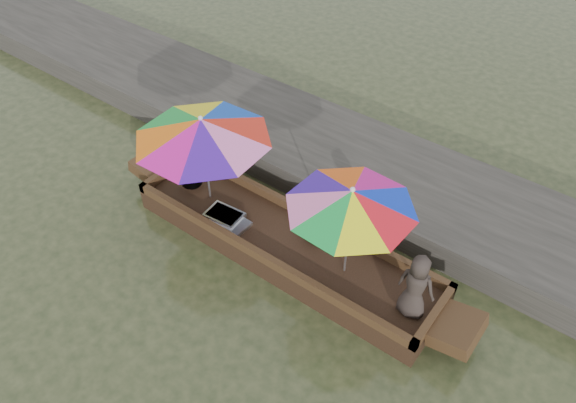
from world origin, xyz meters
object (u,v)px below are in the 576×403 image
Objects in this scene: charcoal_grill at (315,232)px; vendor at (416,286)px; tray_crayfish at (224,216)px; tray_scallop at (230,223)px; umbrella_stern at (348,232)px; umbrella_bow at (206,159)px; cooking_pot at (192,179)px; boat_hull at (284,245)px; supply_bag at (316,223)px.

vendor reaches higher than charcoal_grill.
tray_crayfish reaches higher than tray_scallop.
umbrella_stern is at bearing 8.27° from tray_scallop.
tray_scallop is at bearing -154.09° from charcoal_grill.
tray_crayfish is 0.92m from umbrella_bow.
vendor is at bearing -1.88° from cooking_pot.
umbrella_bow reaches higher than vendor.
boat_hull is at bearing -1.90° from cooking_pot.
vendor is at bearing -1.09° from umbrella_bow.
tray_crayfish is at bearing -16.76° from cooking_pot.
vendor is (4.11, -0.13, 0.43)m from cooking_pot.
vendor reaches higher than tray_scallop.
vendor is (2.97, 0.21, 0.49)m from tray_scallop.
boat_hull is 1.77m from umbrella_bow.
tray_scallop is 2.05m from umbrella_stern.
umbrella_bow is at bearing 180.00° from boat_hull.
charcoal_grill reaches higher than tray_scallop.
boat_hull is at bearing -123.63° from supply_bag.
cooking_pot is 0.32× the size of vendor.
cooking_pot is 1.20m from tray_scallop.
tray_scallop is at bearing -16.54° from cooking_pot.
umbrella_stern is at bearing 0.00° from boat_hull.
cooking_pot is at bearing 163.46° from tray_scallop.
cooking_pot is 1.03m from tray_crayfish.
tray_scallop is at bearing -22.15° from umbrella_bow.
supply_bag is at bearing -16.89° from vendor.
vendor reaches higher than boat_hull.
charcoal_grill is at bearing 39.78° from boat_hull.
cooking_pot reaches higher than charcoal_grill.
cooking_pot is 2.28m from supply_bag.
charcoal_grill is at bearing -62.33° from supply_bag.
tray_crayfish is (0.98, -0.30, -0.04)m from cooking_pot.
supply_bag reaches higher than tray_scallop.
tray_scallop is at bearing 2.14° from vendor.
tray_crayfish is 0.33× the size of umbrella_stern.
supply_bag is (0.29, 0.43, 0.30)m from boat_hull.
vendor is (3.13, 0.16, 0.47)m from tray_crayfish.
umbrella_stern reaches higher than supply_bag.
vendor is at bearing 2.94° from tray_crayfish.
umbrella_bow is at bearing 155.76° from tray_crayfish.
vendor reaches higher than supply_bag.
supply_bag is at bearing 32.52° from tray_scallop.
charcoal_grill is 0.16m from supply_bag.
boat_hull is 4.81× the size of vendor.
supply_bag is 1.96m from vendor.
supply_bag is at bearing 13.60° from umbrella_bow.
vendor is (1.79, -0.37, 0.45)m from charcoal_grill.
charcoal_grill is at bearing 157.40° from umbrella_stern.
tray_crayfish is (-0.98, -0.23, 0.22)m from boat_hull.
vendor is (1.86, -0.50, 0.39)m from supply_bag.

